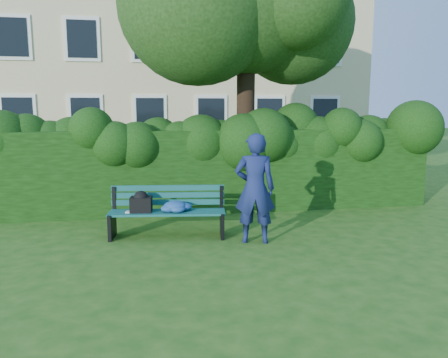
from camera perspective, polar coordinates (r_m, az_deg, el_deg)
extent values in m
plane|color=#225315|center=(7.84, 0.80, -7.56)|extent=(80.00, 80.00, 0.00)
cube|color=#D2BE8D|center=(21.74, -6.76, 18.99)|extent=(16.00, 8.00, 12.00)
cube|color=white|center=(17.93, -25.29, 7.45)|extent=(1.30, 0.08, 1.60)
cube|color=black|center=(17.89, -25.32, 7.45)|extent=(1.05, 0.04, 1.35)
cube|color=white|center=(17.48, -17.60, 7.88)|extent=(1.30, 0.08, 1.60)
cube|color=black|center=(17.44, -17.62, 7.87)|extent=(1.05, 0.04, 1.35)
cube|color=white|center=(17.35, -9.64, 8.16)|extent=(1.30, 0.08, 1.60)
cube|color=black|center=(17.31, -9.64, 8.16)|extent=(1.05, 0.04, 1.35)
cube|color=white|center=(17.55, -1.70, 8.30)|extent=(1.30, 0.08, 1.60)
cube|color=black|center=(17.51, -1.68, 8.29)|extent=(1.05, 0.04, 1.35)
cube|color=white|center=(18.07, 5.92, 8.28)|extent=(1.30, 0.08, 1.60)
cube|color=black|center=(18.03, 5.96, 8.27)|extent=(1.05, 0.04, 1.35)
cube|color=white|center=(18.89, 13.00, 8.13)|extent=(1.30, 0.08, 1.60)
cube|color=black|center=(18.85, 13.05, 8.12)|extent=(1.05, 0.04, 1.35)
cube|color=white|center=(18.11, -25.92, 16.33)|extent=(1.30, 0.08, 1.60)
cube|color=black|center=(18.07, -25.95, 16.34)|extent=(1.05, 0.04, 1.35)
cube|color=white|center=(17.66, -18.06, 16.99)|extent=(1.30, 0.08, 1.60)
cube|color=black|center=(17.62, -18.07, 17.00)|extent=(1.05, 0.04, 1.35)
cube|color=white|center=(17.53, -9.89, 17.35)|extent=(1.30, 0.08, 1.60)
cube|color=black|center=(17.49, -9.89, 17.37)|extent=(1.05, 0.04, 1.35)
cube|color=white|center=(17.73, -1.74, 17.38)|extent=(1.30, 0.08, 1.60)
cube|color=black|center=(17.69, -1.72, 17.40)|extent=(1.05, 0.04, 1.35)
cube|color=white|center=(18.25, 6.07, 17.10)|extent=(1.30, 0.08, 1.60)
cube|color=black|center=(18.21, 6.11, 17.12)|extent=(1.05, 0.04, 1.35)
cube|color=white|center=(19.05, 13.32, 16.57)|extent=(1.30, 0.08, 1.60)
cube|color=black|center=(19.02, 13.37, 16.58)|extent=(1.05, 0.04, 1.35)
cube|color=black|center=(9.77, -1.70, 1.17)|extent=(10.00, 1.00, 1.80)
cylinder|color=black|center=(10.80, 2.85, 9.76)|extent=(0.44, 0.44, 4.75)
sphere|color=#17330E|center=(11.74, 9.01, 19.40)|extent=(3.02, 3.02, 3.02)
sphere|color=#17330E|center=(10.55, -3.49, 21.73)|extent=(3.57, 3.57, 3.57)
cube|color=#0E483F|center=(7.59, -7.54, -4.68)|extent=(2.03, 0.36, 0.04)
cube|color=#0E483F|center=(7.71, -7.47, -4.46)|extent=(2.03, 0.36, 0.04)
cube|color=#0E483F|center=(7.82, -7.40, -4.26)|extent=(2.03, 0.36, 0.04)
cube|color=#0E483F|center=(7.94, -7.33, -4.06)|extent=(2.03, 0.36, 0.04)
cube|color=#0E483F|center=(7.99, -7.31, -3.02)|extent=(2.02, 0.30, 0.10)
cube|color=#0E483F|center=(7.97, -7.32, -2.09)|extent=(2.02, 0.30, 0.10)
cube|color=#0E483F|center=(7.96, -7.34, -1.16)|extent=(2.02, 0.30, 0.10)
cube|color=black|center=(7.96, -14.40, -5.95)|extent=(0.12, 0.50, 0.44)
cube|color=black|center=(8.11, -14.16, -2.54)|extent=(0.07, 0.07, 0.45)
cube|color=black|center=(7.86, -14.54, -4.50)|extent=(0.11, 0.42, 0.05)
cube|color=black|center=(7.81, -0.26, -5.95)|extent=(0.12, 0.50, 0.44)
cube|color=black|center=(7.96, -0.35, -2.48)|extent=(0.07, 0.07, 0.45)
cube|color=black|center=(7.70, -0.24, -4.47)|extent=(0.11, 0.42, 0.05)
cube|color=white|center=(7.79, -12.08, -4.23)|extent=(0.20, 0.15, 0.02)
cube|color=black|center=(7.78, -10.78, -3.27)|extent=(0.40, 0.32, 0.26)
imported|color=navy|center=(7.34, 4.04, -1.25)|extent=(0.76, 0.58, 1.86)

